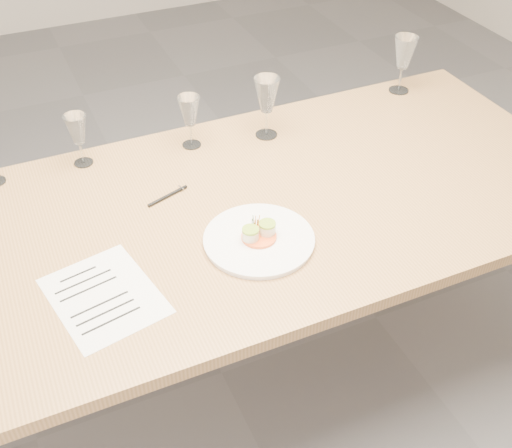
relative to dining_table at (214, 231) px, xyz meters
name	(u,v)px	position (x,y,z in m)	size (l,w,h in m)	color
ground	(222,373)	(0.00, 0.00, -0.68)	(7.00, 7.00, 0.00)	slate
dining_table	(214,231)	(0.00, 0.00, 0.00)	(2.40, 1.00, 0.75)	#AD7F4B
dinner_plate	(259,239)	(0.07, -0.17, 0.08)	(0.31, 0.31, 0.08)	white
recipe_sheet	(104,296)	(-0.37, -0.20, 0.07)	(0.30, 0.35, 0.00)	white
ballpoint_pen	(168,196)	(-0.10, 0.13, 0.07)	(0.14, 0.06, 0.01)	black
wine_glass_1	(77,131)	(-0.29, 0.42, 0.19)	(0.07, 0.07, 0.18)	white
wine_glass_2	(189,112)	(0.07, 0.38, 0.19)	(0.07, 0.07, 0.18)	white
wine_glass_3	(267,96)	(0.33, 0.33, 0.22)	(0.09, 0.09, 0.21)	white
wine_glass_4	(404,54)	(0.93, 0.42, 0.22)	(0.09, 0.09, 0.22)	white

